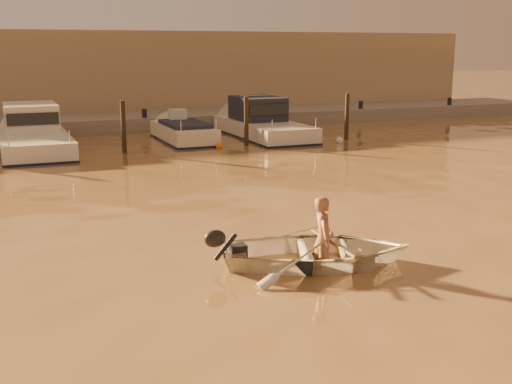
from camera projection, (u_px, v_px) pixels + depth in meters
name	position (u px, v px, depth m)	size (l,w,h in m)	color
ground_plane	(279.00, 262.00, 12.08)	(160.00, 160.00, 0.00)	brown
dinghy	(317.00, 251.00, 11.91)	(2.51, 3.52, 0.73)	silver
person	(323.00, 239.00, 11.86)	(0.58, 0.38, 1.58)	#915E48
outboard_motor	(237.00, 252.00, 11.78)	(0.90, 0.40, 0.70)	black
oar_port	(331.00, 242.00, 11.89)	(0.06, 0.06, 2.10)	brown
oar_starboard	(320.00, 242.00, 11.87)	(0.06, 0.06, 2.10)	brown
moored_boat_2	(33.00, 134.00, 25.13)	(2.49, 8.28, 1.75)	white
moored_boat_3	(184.00, 136.00, 27.49)	(1.82, 5.34, 0.95)	beige
moored_boat_4	(263.00, 123.00, 28.78)	(2.44, 7.45, 1.75)	silver
piling_2	(124.00, 130.00, 24.25)	(0.18, 0.18, 2.20)	#2D2319
piling_3	(246.00, 124.00, 26.11)	(0.18, 0.18, 2.20)	#2D2319
piling_4	(347.00, 119.00, 27.85)	(0.18, 0.18, 2.20)	#2D2319
fender_c	(53.00, 159.00, 22.65)	(0.30, 0.30, 0.30)	silver
fender_d	(219.00, 146.00, 25.61)	(0.30, 0.30, 0.30)	orange
fender_e	(340.00, 140.00, 27.06)	(0.30, 0.30, 0.30)	white
quay	(98.00, 126.00, 31.43)	(52.00, 4.00, 1.00)	gray
waterfront_building	(80.00, 75.00, 35.89)	(46.00, 7.00, 4.80)	#9E8466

